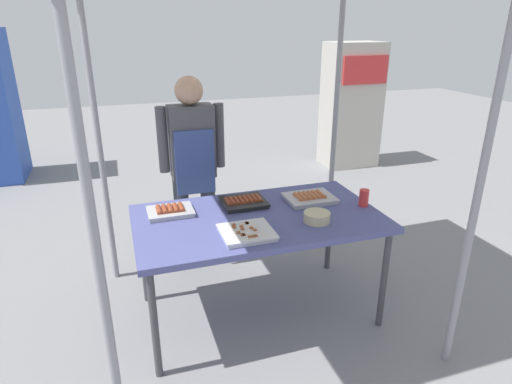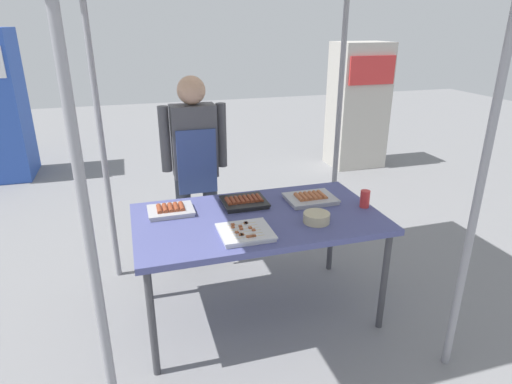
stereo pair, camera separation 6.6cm
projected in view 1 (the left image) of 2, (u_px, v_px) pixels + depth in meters
The scene contains 10 objects.
ground_plane at pixel (258, 311), 3.11m from camera, with size 18.00×18.00×0.00m, color slate.
stall_table at pixel (258, 223), 2.86m from camera, with size 1.60×0.90×0.75m.
tray_grilled_sausages at pixel (310, 198), 3.08m from camera, with size 0.34×0.27×0.05m.
tray_meat_skewers at pixel (247, 233), 2.58m from camera, with size 0.31×0.29×0.04m.
tray_pork_links at pixel (170, 211), 2.86m from camera, with size 0.30×0.23×0.05m.
tray_spring_rolls at pixel (244, 202), 3.01m from camera, with size 0.30×0.27×0.05m.
condiment_bowl at pixel (317, 217), 2.75m from camera, with size 0.17×0.17×0.06m, color #BFB28C.
drink_cup_near_edge at pixel (364, 198), 2.98m from camera, with size 0.06×0.06×0.12m, color red.
vendor_woman at pixel (193, 160), 3.41m from camera, with size 0.52×0.23×1.57m.
neighbor_stall_right at pixel (351, 105), 6.07m from camera, with size 0.72×0.59×1.69m.
Camera 1 is at (-0.82, -2.45, 1.93)m, focal length 30.53 mm.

